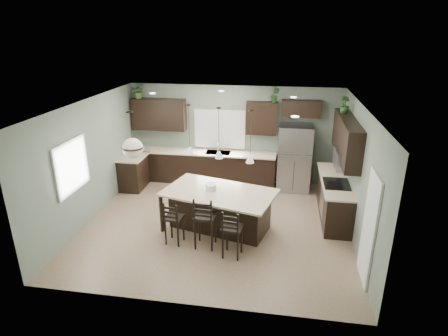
% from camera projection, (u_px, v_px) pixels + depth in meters
% --- Properties ---
extents(ground, '(6.00, 6.00, 0.00)m').
position_uv_depth(ground, '(217.00, 224.00, 8.74)').
color(ground, '#9E8466').
rests_on(ground, ground).
extents(pantry_door, '(0.04, 0.82, 2.04)m').
position_uv_depth(pantry_door, '(369.00, 229.00, 6.51)').
color(pantry_door, white).
rests_on(pantry_door, ground).
extents(window_back, '(1.35, 0.02, 1.00)m').
position_uv_depth(window_back, '(220.00, 129.00, 10.78)').
color(window_back, white).
rests_on(window_back, room_shell).
extents(window_left, '(0.02, 1.10, 1.00)m').
position_uv_depth(window_left, '(71.00, 166.00, 7.90)').
color(window_left, white).
rests_on(window_left, room_shell).
extents(left_return_cabs, '(0.60, 0.90, 0.90)m').
position_uv_depth(left_return_cabs, '(134.00, 173.00, 10.55)').
color(left_return_cabs, black).
rests_on(left_return_cabs, ground).
extents(left_return_countertop, '(0.66, 0.96, 0.04)m').
position_uv_depth(left_return_countertop, '(133.00, 157.00, 10.39)').
color(left_return_countertop, beige).
rests_on(left_return_countertop, left_return_cabs).
extents(back_lower_cabs, '(4.20, 0.60, 0.90)m').
position_uv_depth(back_lower_cabs, '(203.00, 167.00, 10.97)').
color(back_lower_cabs, black).
rests_on(back_lower_cabs, ground).
extents(back_countertop, '(4.20, 0.66, 0.04)m').
position_uv_depth(back_countertop, '(203.00, 152.00, 10.79)').
color(back_countertop, beige).
rests_on(back_countertop, back_lower_cabs).
extents(sink_inset, '(0.70, 0.45, 0.01)m').
position_uv_depth(sink_inset, '(218.00, 153.00, 10.71)').
color(sink_inset, gray).
rests_on(sink_inset, back_countertop).
extents(faucet, '(0.02, 0.02, 0.28)m').
position_uv_depth(faucet, '(218.00, 148.00, 10.63)').
color(faucet, silver).
rests_on(faucet, back_countertop).
extents(back_upper_left, '(1.55, 0.34, 0.90)m').
position_uv_depth(back_upper_left, '(159.00, 114.00, 10.75)').
color(back_upper_left, black).
rests_on(back_upper_left, room_shell).
extents(back_upper_right, '(0.85, 0.34, 0.90)m').
position_uv_depth(back_upper_right, '(262.00, 118.00, 10.31)').
color(back_upper_right, black).
rests_on(back_upper_right, room_shell).
extents(fridge_header, '(1.05, 0.34, 0.45)m').
position_uv_depth(fridge_header, '(301.00, 109.00, 10.05)').
color(fridge_header, black).
rests_on(fridge_header, room_shell).
extents(right_lower_cabs, '(0.60, 2.35, 0.90)m').
position_uv_depth(right_lower_cabs, '(334.00, 198.00, 8.99)').
color(right_lower_cabs, black).
rests_on(right_lower_cabs, ground).
extents(right_countertop, '(0.66, 2.35, 0.04)m').
position_uv_depth(right_countertop, '(335.00, 180.00, 8.82)').
color(right_countertop, beige).
rests_on(right_countertop, right_lower_cabs).
extents(cooktop, '(0.58, 0.75, 0.02)m').
position_uv_depth(cooktop, '(336.00, 184.00, 8.56)').
color(cooktop, black).
rests_on(cooktop, right_countertop).
extents(wall_oven_front, '(0.01, 0.72, 0.60)m').
position_uv_depth(wall_oven_front, '(322.00, 202.00, 8.78)').
color(wall_oven_front, gray).
rests_on(wall_oven_front, right_lower_cabs).
extents(right_upper_cabs, '(0.34, 2.35, 0.90)m').
position_uv_depth(right_upper_cabs, '(347.00, 139.00, 8.44)').
color(right_upper_cabs, black).
rests_on(right_upper_cabs, room_shell).
extents(microwave, '(0.40, 0.75, 0.40)m').
position_uv_depth(microwave, '(344.00, 159.00, 8.33)').
color(microwave, gray).
rests_on(microwave, right_upper_cabs).
extents(refrigerator, '(0.90, 0.74, 1.85)m').
position_uv_depth(refrigerator, '(294.00, 158.00, 10.30)').
color(refrigerator, '#9998A0').
rests_on(refrigerator, ground).
extents(kitchen_island, '(2.66, 1.93, 0.92)m').
position_uv_depth(kitchen_island, '(219.00, 210.00, 8.36)').
color(kitchen_island, black).
rests_on(kitchen_island, ground).
extents(serving_dish, '(0.24, 0.24, 0.14)m').
position_uv_depth(serving_dish, '(211.00, 187.00, 8.25)').
color(serving_dish, silver).
rests_on(serving_dish, kitchen_island).
extents(bar_stool_left, '(0.41, 0.41, 0.98)m').
position_uv_depth(bar_stool_left, '(174.00, 222.00, 7.81)').
color(bar_stool_left, black).
rests_on(bar_stool_left, ground).
extents(bar_stool_center, '(0.44, 0.44, 1.16)m').
position_uv_depth(bar_stool_center, '(205.00, 221.00, 7.66)').
color(bar_stool_center, black).
rests_on(bar_stool_center, ground).
extents(bar_stool_right, '(0.43, 0.43, 1.04)m').
position_uv_depth(bar_stool_right, '(232.00, 233.00, 7.35)').
color(bar_stool_right, black).
rests_on(bar_stool_right, ground).
extents(pendant_left, '(0.17, 0.17, 1.10)m').
position_uv_depth(pendant_left, '(189.00, 130.00, 8.00)').
color(pendant_left, white).
rests_on(pendant_left, room_shell).
extents(pendant_center, '(0.17, 0.17, 1.10)m').
position_uv_depth(pendant_center, '(219.00, 133.00, 7.73)').
color(pendant_center, white).
rests_on(pendant_center, room_shell).
extents(pendant_right, '(0.17, 0.17, 1.10)m').
position_uv_depth(pendant_right, '(251.00, 137.00, 7.47)').
color(pendant_right, silver).
rests_on(pendant_right, room_shell).
extents(chandelier, '(0.45, 0.45, 0.96)m').
position_uv_depth(chandelier, '(131.00, 135.00, 7.34)').
color(chandelier, beige).
rests_on(chandelier, room_shell).
extents(plant_back_left, '(0.45, 0.41, 0.42)m').
position_uv_depth(plant_back_left, '(139.00, 91.00, 10.57)').
color(plant_back_left, '#365525').
rests_on(plant_back_left, back_upper_left).
extents(plant_back_right, '(0.23, 0.20, 0.40)m').
position_uv_depth(plant_back_right, '(275.00, 95.00, 10.00)').
color(plant_back_right, '#254E22').
rests_on(plant_back_right, back_upper_right).
extents(plant_right_wall, '(0.28, 0.28, 0.39)m').
position_uv_depth(plant_right_wall, '(345.00, 105.00, 8.78)').
color(plant_right_wall, '#2A5525').
rests_on(plant_right_wall, right_upper_cabs).
extents(room_shell, '(6.00, 6.00, 6.00)m').
position_uv_depth(room_shell, '(217.00, 155.00, 8.14)').
color(room_shell, slate).
rests_on(room_shell, ground).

